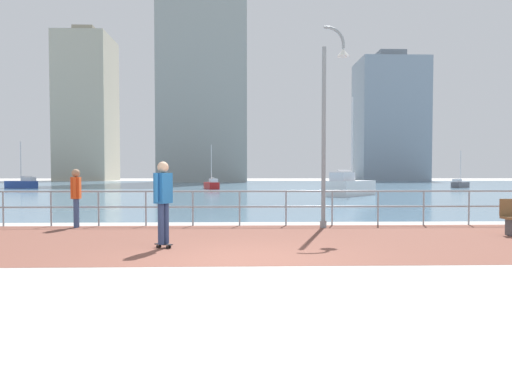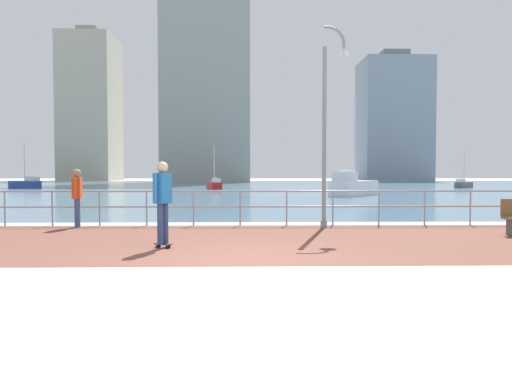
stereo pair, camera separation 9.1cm
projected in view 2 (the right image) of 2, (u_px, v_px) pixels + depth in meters
ground at (244, 189)px, 48.37m from camera, size 220.00×220.00×0.00m
brick_paving at (239, 240)px, 10.95m from camera, size 28.00×6.22×0.01m
harbor_water at (244, 186)px, 59.01m from camera, size 180.00×88.00×0.00m
waterfront_railing at (240, 201)px, 14.03m from camera, size 25.25×0.06×1.06m
lamppost at (330, 117)px, 13.34m from camera, size 0.78×0.47×5.77m
skateboarder at (163, 196)px, 9.77m from camera, size 0.40×0.52×1.81m
bystander at (77, 193)px, 13.56m from camera, size 0.29×0.56×1.70m
sailboat_navy at (353, 186)px, 33.04m from camera, size 4.30×4.86×7.00m
sailboat_ivory at (26, 184)px, 51.09m from camera, size 3.79×2.36×5.10m
sailboat_teal at (214, 185)px, 47.91m from camera, size 1.83×3.38×4.54m
sailboat_gray at (463, 184)px, 52.32m from camera, size 2.79×2.66×4.14m
tower_concrete at (393, 120)px, 102.54m from camera, size 14.36×11.47×28.27m
tower_steel at (206, 55)px, 87.63m from camera, size 16.31×10.21×49.54m
tower_brick at (91, 109)px, 108.66m from camera, size 11.65×13.19×35.13m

